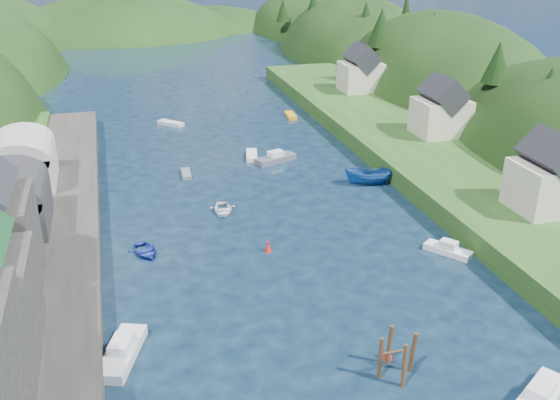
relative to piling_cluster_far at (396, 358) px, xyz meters
name	(u,v)px	position (x,y,z in m)	size (l,w,h in m)	color
ground	(236,164)	(-2.05, 45.35, -1.40)	(600.00, 600.00, 0.00)	black
hillside_right	(439,135)	(42.95, 70.35, -8.81)	(36.00, 245.56, 48.00)	black
far_hills	(161,65)	(-0.83, 169.36, -12.20)	(103.00, 68.00, 44.00)	black
hill_trees	(215,60)	(-1.72, 60.84, 9.74)	(90.55, 150.55, 12.52)	black
quay_left	(26,302)	(-26.05, 15.35, -0.40)	(12.00, 110.00, 2.00)	#2D2B28
boat_sheds	(16,175)	(-28.05, 34.35, 3.87)	(7.00, 21.00, 7.50)	#2D2D30
terrace_right	(441,163)	(22.95, 35.35, -0.20)	(16.00, 120.00, 2.40)	#234719
right_bank_cottages	(434,110)	(25.95, 43.69, 4.44)	(9.00, 59.24, 8.41)	beige
piling_cluster_far	(396,358)	(0.00, 0.00, 0.00)	(2.96, 2.79, 3.94)	#382314
channel_buoy_near	(388,353)	(0.25, 1.77, -0.92)	(0.70, 0.70, 1.10)	red
channel_buoy_far	(268,247)	(-4.11, 20.28, -0.92)	(0.70, 0.70, 1.10)	red
moored_boats	(313,227)	(1.51, 23.11, -0.82)	(36.07, 85.68, 2.29)	#1A4E93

